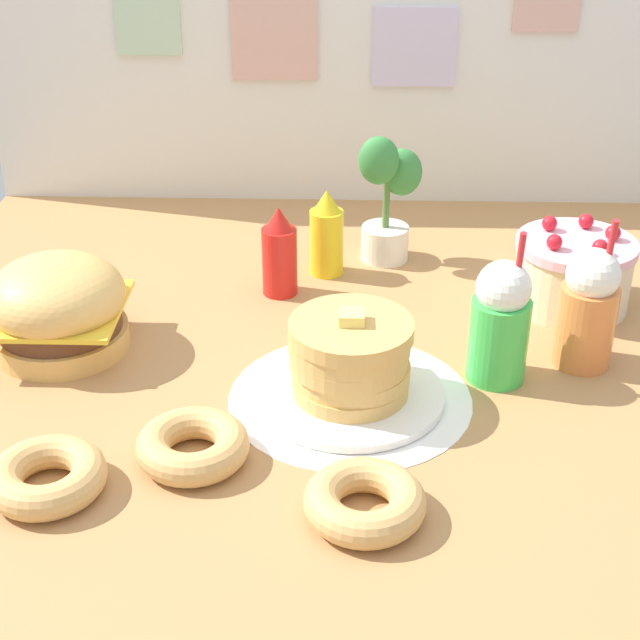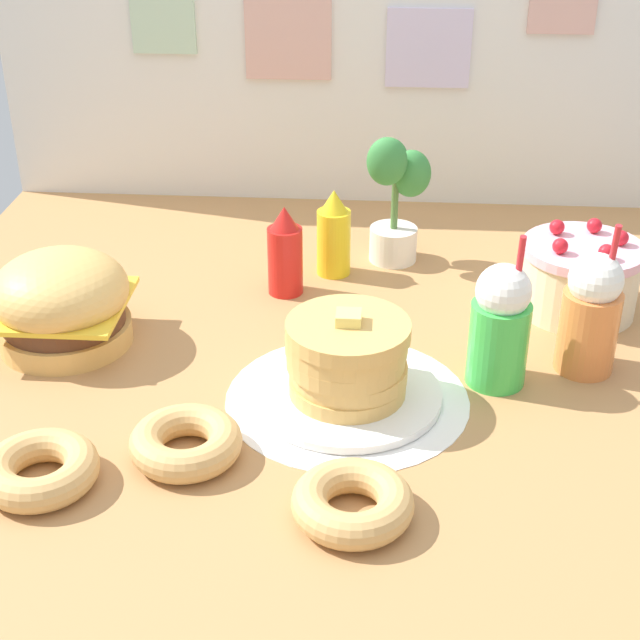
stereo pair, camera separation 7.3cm
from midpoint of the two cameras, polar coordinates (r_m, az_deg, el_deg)
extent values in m
cube|color=#B27F4C|center=(2.02, 1.82, -4.05)|extent=(2.07, 2.11, 0.02)
cube|color=silver|center=(2.81, 2.93, 15.83)|extent=(2.07, 0.03, 0.90)
cube|color=#B2D1B2|center=(2.84, -8.68, 17.57)|extent=(0.18, 0.01, 0.21)
cube|color=#D8A599|center=(2.79, -1.15, 16.53)|extent=(0.25, 0.01, 0.23)
cube|color=silver|center=(2.79, 7.30, 15.88)|extent=(0.24, 0.01, 0.22)
cylinder|color=white|center=(1.96, 2.71, -4.75)|extent=(0.50, 0.50, 0.00)
cylinder|color=#DBA859|center=(2.21, -14.10, -0.74)|extent=(0.30, 0.30, 0.05)
cylinder|color=#59331E|center=(2.19, -14.24, 0.30)|extent=(0.27, 0.27, 0.04)
cube|color=yellow|center=(2.17, -14.32, 0.89)|extent=(0.28, 0.28, 0.01)
ellipsoid|color=#E5B260|center=(2.16, -14.43, 1.73)|extent=(0.30, 0.30, 0.17)
cylinder|color=white|center=(1.95, 2.72, -4.49)|extent=(0.39, 0.39, 0.02)
cylinder|color=#E0AD5B|center=(1.94, 2.73, -3.94)|extent=(0.24, 0.24, 0.03)
cylinder|color=#E0AD5B|center=(1.92, 2.85, -3.10)|extent=(0.24, 0.24, 0.03)
cylinder|color=#E0AD5B|center=(1.90, 2.64, -2.30)|extent=(0.24, 0.24, 0.03)
cylinder|color=#E0AD5B|center=(1.89, 2.69, -1.41)|extent=(0.25, 0.25, 0.03)
cylinder|color=#E0AD5B|center=(1.87, 2.81, -0.63)|extent=(0.25, 0.25, 0.03)
cube|color=#F7E072|center=(1.86, 2.85, 0.12)|extent=(0.05, 0.05, 0.02)
cylinder|color=beige|center=(2.35, 16.15, 2.18)|extent=(0.27, 0.27, 0.15)
cylinder|color=#F2B2C6|center=(2.31, 16.44, 4.07)|extent=(0.28, 0.28, 0.02)
sphere|color=red|center=(2.33, 18.48, 4.69)|extent=(0.04, 0.04, 0.04)
sphere|color=red|center=(2.37, 17.01, 5.44)|extent=(0.04, 0.04, 0.04)
sphere|color=red|center=(2.34, 14.92, 5.41)|extent=(0.04, 0.04, 0.04)
sphere|color=red|center=(2.24, 15.14, 4.30)|extent=(0.04, 0.04, 0.04)
sphere|color=red|center=(2.24, 17.72, 3.90)|extent=(0.04, 0.04, 0.04)
cylinder|color=red|center=(2.34, -1.21, 3.57)|extent=(0.09, 0.09, 0.17)
cone|color=red|center=(2.29, -1.24, 6.15)|extent=(0.07, 0.07, 0.06)
cylinder|color=yellow|center=(2.43, 1.68, 4.67)|extent=(0.09, 0.09, 0.17)
cone|color=yellow|center=(2.39, 1.72, 7.16)|extent=(0.07, 0.07, 0.06)
cylinder|color=green|center=(2.01, 11.67, -1.40)|extent=(0.13, 0.13, 0.18)
sphere|color=white|center=(1.95, 12.02, 1.70)|extent=(0.11, 0.11, 0.11)
cylinder|color=red|center=(1.94, 12.86, 2.64)|extent=(0.01, 0.04, 0.18)
cylinder|color=orange|center=(2.10, 16.74, -0.66)|extent=(0.13, 0.13, 0.18)
sphere|color=white|center=(2.05, 17.22, 2.32)|extent=(0.11, 0.11, 0.11)
cylinder|color=red|center=(2.04, 18.06, 3.22)|extent=(0.01, 0.04, 0.18)
torus|color=tan|center=(1.78, -15.34, -8.67)|extent=(0.21, 0.21, 0.06)
torus|color=pink|center=(1.78, -15.36, -8.55)|extent=(0.20, 0.20, 0.05)
torus|color=tan|center=(1.80, -6.91, -7.32)|extent=(0.21, 0.21, 0.06)
torus|color=#8CCC8C|center=(1.79, -6.92, -7.21)|extent=(0.20, 0.20, 0.05)
torus|color=tan|center=(1.65, 3.25, -10.91)|extent=(0.21, 0.21, 0.06)
torus|color=brown|center=(1.65, 3.25, -10.79)|extent=(0.20, 0.20, 0.05)
cylinder|color=white|center=(2.53, 5.23, 4.57)|extent=(0.13, 0.13, 0.09)
cylinder|color=#4C7238|center=(2.48, 5.36, 7.21)|extent=(0.02, 0.02, 0.16)
ellipsoid|color=#38843D|center=(2.47, 6.34, 8.73)|extent=(0.10, 0.07, 0.13)
ellipsoid|color=#38843D|center=(2.48, 4.99, 9.47)|extent=(0.10, 0.07, 0.13)
ellipsoid|color=#38843D|center=(2.41, 4.92, 9.46)|extent=(0.10, 0.07, 0.13)
camera|label=1|loc=(0.04, -88.98, 0.57)|focal=53.27mm
camera|label=2|loc=(0.04, 91.02, -0.57)|focal=53.27mm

